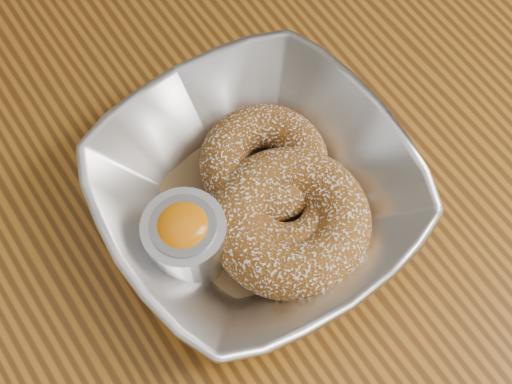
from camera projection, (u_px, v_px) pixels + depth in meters
table at (318, 257)px, 0.63m from camera, size 1.20×0.80×0.75m
serving_bowl at (256, 193)px, 0.52m from camera, size 0.23×0.23×0.06m
parchment at (256, 204)px, 0.54m from camera, size 0.20×0.20×0.00m
donut_back at (264, 163)px, 0.53m from camera, size 0.12×0.12×0.03m
donut_front at (290, 222)px, 0.51m from camera, size 0.14×0.14×0.04m
donut_extra at (286, 208)px, 0.52m from camera, size 0.10×0.10×0.03m
ramekin at (186, 237)px, 0.50m from camera, size 0.06×0.06×0.06m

